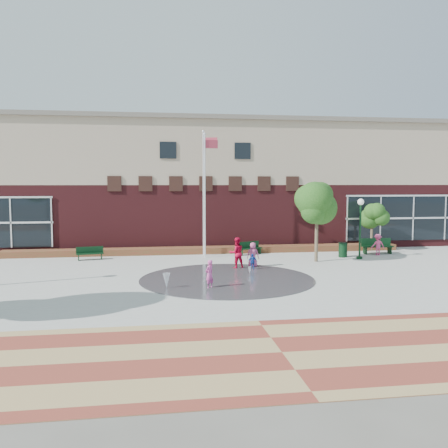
{
  "coord_description": "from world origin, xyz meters",
  "views": [
    {
      "loc": [
        -3.39,
        -19.25,
        4.64
      ],
      "look_at": [
        0.0,
        4.0,
        2.6
      ],
      "focal_mm": 38.0,
      "sensor_mm": 36.0,
      "label": 1
    }
  ],
  "objects": [
    {
      "name": "ground",
      "position": [
        0.0,
        0.0,
        0.0
      ],
      "size": [
        120.0,
        120.0,
        0.0
      ],
      "primitive_type": "plane",
      "color": "#666056",
      "rests_on": "ground"
    },
    {
      "name": "plaza_concrete",
      "position": [
        0.0,
        4.0,
        0.0
      ],
      "size": [
        46.0,
        18.0,
        0.01
      ],
      "primitive_type": "cube",
      "color": "#A8A8A0",
      "rests_on": "ground"
    },
    {
      "name": "paver_band",
      "position": [
        0.0,
        -7.0,
        0.0
      ],
      "size": [
        46.0,
        6.0,
        0.01
      ],
      "primitive_type": "cube",
      "color": "brown",
      "rests_on": "ground"
    },
    {
      "name": "splash_pad",
      "position": [
        0.0,
        3.0,
        0.0
      ],
      "size": [
        8.4,
        8.4,
        0.01
      ],
      "primitive_type": "cylinder",
      "color": "#383A3D",
      "rests_on": "ground"
    },
    {
      "name": "library_building",
      "position": [
        0.0,
        17.48,
        4.64
      ],
      "size": [
        44.4,
        10.4,
        9.2
      ],
      "color": "#541B20",
      "rests_on": "ground"
    },
    {
      "name": "flower_bed",
      "position": [
        0.0,
        11.6,
        0.0
      ],
      "size": [
        26.0,
        1.2,
        0.4
      ],
      "primitive_type": "cube",
      "color": "maroon",
      "rests_on": "ground"
    },
    {
      "name": "flagpole_left",
      "position": [
        -0.31,
        9.79,
        4.28
      ],
      "size": [
        0.9,
        0.19,
        7.68
      ],
      "rotation": [
        0.0,
        0.0,
        0.13
      ],
      "color": "white",
      "rests_on": "ground"
    },
    {
      "name": "flagpole_right",
      "position": [
        -0.3,
        10.59,
        4.43
      ],
      "size": [
        0.92,
        0.42,
        7.92
      ],
      "rotation": [
        0.0,
        0.0,
        -0.38
      ],
      "color": "white",
      "rests_on": "ground"
    },
    {
      "name": "lamp_right",
      "position": [
        8.92,
        7.87,
        2.29
      ],
      "size": [
        0.39,
        0.39,
        3.69
      ],
      "color": "black",
      "rests_on": "ground"
    },
    {
      "name": "bench_left",
      "position": [
        -7.31,
        9.85,
        0.26
      ],
      "size": [
        1.65,
        0.72,
        0.8
      ],
      "rotation": [
        0.0,
        0.0,
        0.18
      ],
      "color": "black",
      "rests_on": "ground"
    },
    {
      "name": "bench_mid",
      "position": [
        2.64,
        10.58,
        0.27
      ],
      "size": [
        1.73,
        1.09,
        0.84
      ],
      "rotation": [
        0.0,
        0.0,
        0.4
      ],
      "color": "black",
      "rests_on": "ground"
    },
    {
      "name": "bench_right",
      "position": [
        10.97,
        9.69,
        0.33
      ],
      "size": [
        2.03,
        0.61,
        1.02
      ],
      "rotation": [
        0.0,
        0.0,
        -0.02
      ],
      "color": "black",
      "rests_on": "ground"
    },
    {
      "name": "trash_can",
      "position": [
        8.19,
        8.68,
        0.47
      ],
      "size": [
        0.57,
        0.57,
        0.93
      ],
      "color": "black",
      "rests_on": "ground"
    },
    {
      "name": "tree_mid",
      "position": [
        5.97,
        7.29,
        3.45
      ],
      "size": [
        2.81,
        2.81,
        4.74
      ],
      "color": "brown",
      "rests_on": "ground"
    },
    {
      "name": "tree_small_right",
      "position": [
        11.22,
        11.07,
        2.36
      ],
      "size": [
        1.89,
        1.89,
        3.24
      ],
      "color": "brown",
      "rests_on": "ground"
    },
    {
      "name": "water_jet_a",
      "position": [
        -2.93,
        1.36,
        0.0
      ],
      "size": [
        0.34,
        0.34,
        0.66
      ],
      "primitive_type": "cone",
      "rotation": [
        3.14,
        0.0,
        0.0
      ],
      "color": "white",
      "rests_on": "ground"
    },
    {
      "name": "water_jet_b",
      "position": [
        1.31,
        3.98,
        0.0
      ],
      "size": [
        0.17,
        0.17,
        0.39
      ],
      "primitive_type": "cone",
      "rotation": [
        3.14,
        0.0,
        0.0
      ],
      "color": "white",
      "rests_on": "ground"
    },
    {
      "name": "child_splash",
      "position": [
        -1.06,
        1.23,
        0.63
      ],
      "size": [
        0.54,
        0.54,
        1.26
      ],
      "primitive_type": "imported",
      "rotation": [
        0.0,
        0.0,
        3.92
      ],
      "color": "#E34FAA",
      "rests_on": "ground"
    },
    {
      "name": "adult_red",
      "position": [
        0.96,
        5.87,
        0.85
      ],
      "size": [
        0.93,
        0.78,
        1.69
      ],
      "primitive_type": "imported",
      "rotation": [
        0.0,
        0.0,
        3.32
      ],
      "color": "red",
      "rests_on": "ground"
    },
    {
      "name": "adult_pink",
      "position": [
        1.91,
        6.08,
        0.69
      ],
      "size": [
        0.78,
        0.63,
        1.38
      ],
      "primitive_type": "imported",
      "rotation": [
        0.0,
        0.0,
        2.82
      ],
      "color": "#C14A81",
      "rests_on": "ground"
    },
    {
      "name": "child_blue",
      "position": [
        1.73,
        5.28,
        0.44
      ],
      "size": [
        0.55,
        0.34,
        0.88
      ],
      "primitive_type": "imported",
      "rotation": [
        0.0,
        0.0,
        2.89
      ],
      "color": "#1A41A4",
      "rests_on": "ground"
    },
    {
      "name": "person_bench",
      "position": [
        10.72,
        9.13,
        0.69
      ],
      "size": [
        0.89,
        0.52,
        1.37
      ],
      "primitive_type": "imported",
      "rotation": [
        0.0,
        0.0,
        3.13
      ],
      "color": "#E24580",
      "rests_on": "ground"
    }
  ]
}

